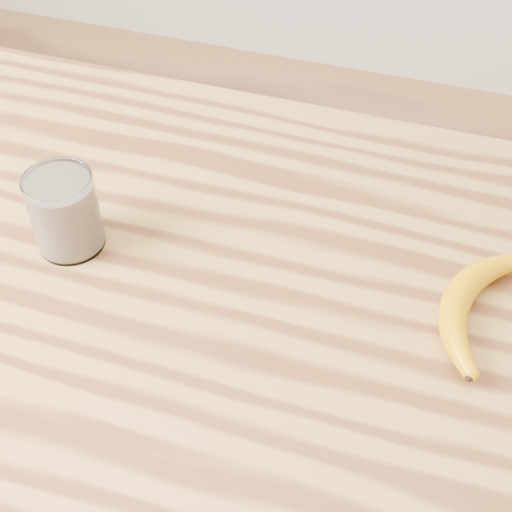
% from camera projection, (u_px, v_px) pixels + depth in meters
% --- Properties ---
extents(table, '(1.20, 0.80, 0.90)m').
position_uv_depth(table, '(213.00, 338.00, 0.98)').
color(table, '#A4793A').
rests_on(table, ground).
extents(smoothie_glass, '(0.09, 0.09, 0.11)m').
position_uv_depth(smoothie_glass, '(65.00, 213.00, 0.89)').
color(smoothie_glass, white).
rests_on(smoothie_glass, table).
extents(banana, '(0.17, 0.31, 0.04)m').
position_uv_depth(banana, '(458.00, 295.00, 0.84)').
color(banana, '#D18B00').
rests_on(banana, table).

